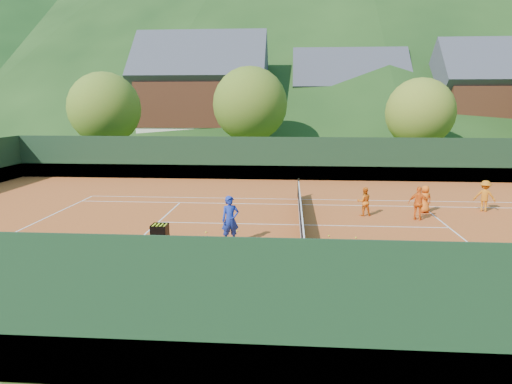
# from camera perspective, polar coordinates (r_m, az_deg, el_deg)

# --- Properties ---
(ground) EXTENTS (400.00, 400.00, 0.00)m
(ground) POSITION_cam_1_polar(r_m,az_deg,el_deg) (20.27, 5.58, -4.17)
(ground) COLOR #2F4D18
(ground) RESTS_ON ground
(clay_court) EXTENTS (40.00, 24.00, 0.02)m
(clay_court) POSITION_cam_1_polar(r_m,az_deg,el_deg) (20.27, 5.58, -4.14)
(clay_court) COLOR #B24E1D
(clay_court) RESTS_ON ground
(coach) EXTENTS (0.79, 0.67, 1.85)m
(coach) POSITION_cam_1_polar(r_m,az_deg,el_deg) (17.36, -3.24, -3.51)
(coach) COLOR #172C9A
(coach) RESTS_ON clay_court
(student_a) EXTENTS (0.75, 0.63, 1.38)m
(student_a) POSITION_cam_1_polar(r_m,az_deg,el_deg) (22.27, 13.36, -1.16)
(student_a) COLOR orange
(student_a) RESTS_ON clay_court
(student_b) EXTENTS (0.99, 0.72, 1.56)m
(student_b) POSITION_cam_1_polar(r_m,az_deg,el_deg) (22.13, 19.66, -1.35)
(student_b) COLOR orange
(student_b) RESTS_ON clay_court
(student_c) EXTENTS (0.74, 0.55, 1.36)m
(student_c) POSITION_cam_1_polar(r_m,az_deg,el_deg) (23.73, 20.37, -0.84)
(student_c) COLOR orange
(student_c) RESTS_ON clay_court
(student_d) EXTENTS (1.14, 0.90, 1.55)m
(student_d) POSITION_cam_1_polar(r_m,az_deg,el_deg) (25.22, 26.68, -0.44)
(student_d) COLOR orange
(student_d) RESTS_ON clay_court
(tennis_ball_0) EXTENTS (0.07, 0.07, 0.07)m
(tennis_ball_0) POSITION_cam_1_polar(r_m,az_deg,el_deg) (15.54, -2.79, -8.70)
(tennis_ball_0) COLOR #D1E225
(tennis_ball_0) RESTS_ON clay_court
(tennis_ball_1) EXTENTS (0.07, 0.07, 0.07)m
(tennis_ball_1) POSITION_cam_1_polar(r_m,az_deg,el_deg) (14.58, 18.67, -10.66)
(tennis_ball_1) COLOR #D1E225
(tennis_ball_1) RESTS_ON clay_court
(tennis_ball_2) EXTENTS (0.07, 0.07, 0.07)m
(tennis_ball_2) POSITION_cam_1_polar(r_m,az_deg,el_deg) (16.38, -0.91, -7.65)
(tennis_ball_2) COLOR #D1E225
(tennis_ball_2) RESTS_ON clay_court
(tennis_ball_3) EXTENTS (0.07, 0.07, 0.07)m
(tennis_ball_3) POSITION_cam_1_polar(r_m,az_deg,el_deg) (16.84, -18.80, -7.73)
(tennis_ball_3) COLOR #D1E225
(tennis_ball_3) RESTS_ON clay_court
(tennis_ball_4) EXTENTS (0.07, 0.07, 0.07)m
(tennis_ball_4) POSITION_cam_1_polar(r_m,az_deg,el_deg) (16.14, 20.84, -8.69)
(tennis_ball_4) COLOR #D1E225
(tennis_ball_4) RESTS_ON clay_court
(tennis_ball_5) EXTENTS (0.07, 0.07, 0.07)m
(tennis_ball_5) POSITION_cam_1_polar(r_m,az_deg,el_deg) (15.22, 25.98, -10.30)
(tennis_ball_5) COLOR #D1E225
(tennis_ball_5) RESTS_ON clay_court
(tennis_ball_6) EXTENTS (0.07, 0.07, 0.07)m
(tennis_ball_6) POSITION_cam_1_polar(r_m,az_deg,el_deg) (18.62, 12.36, -5.59)
(tennis_ball_6) COLOR #D1E225
(tennis_ball_6) RESTS_ON clay_court
(tennis_ball_7) EXTENTS (0.07, 0.07, 0.07)m
(tennis_ball_7) POSITION_cam_1_polar(r_m,az_deg,el_deg) (17.60, 5.47, -6.36)
(tennis_ball_7) COLOR #D1E225
(tennis_ball_7) RESTS_ON clay_court
(tennis_ball_8) EXTENTS (0.07, 0.07, 0.07)m
(tennis_ball_8) POSITION_cam_1_polar(r_m,az_deg,el_deg) (19.12, -2.38, -4.90)
(tennis_ball_8) COLOR #D1E225
(tennis_ball_8) RESTS_ON clay_court
(tennis_ball_9) EXTENTS (0.07, 0.07, 0.07)m
(tennis_ball_9) POSITION_cam_1_polar(r_m,az_deg,el_deg) (14.67, 11.43, -10.14)
(tennis_ball_9) COLOR #D1E225
(tennis_ball_9) RESTS_ON clay_court
(tennis_ball_10) EXTENTS (0.07, 0.07, 0.07)m
(tennis_ball_10) POSITION_cam_1_polar(r_m,az_deg,el_deg) (18.97, -14.95, -5.40)
(tennis_ball_10) COLOR #D1E225
(tennis_ball_10) RESTS_ON clay_court
(tennis_ball_11) EXTENTS (0.07, 0.07, 0.07)m
(tennis_ball_11) POSITION_cam_1_polar(r_m,az_deg,el_deg) (14.04, 25.05, -12.01)
(tennis_ball_11) COLOR #D1E225
(tennis_ball_11) RESTS_ON clay_court
(tennis_ball_12) EXTENTS (0.07, 0.07, 0.07)m
(tennis_ball_12) POSITION_cam_1_polar(r_m,az_deg,el_deg) (18.00, 10.72, -6.11)
(tennis_ball_12) COLOR #D1E225
(tennis_ball_12) RESTS_ON clay_court
(tennis_ball_13) EXTENTS (0.07, 0.07, 0.07)m
(tennis_ball_13) POSITION_cam_1_polar(r_m,az_deg,el_deg) (17.30, -15.49, -7.03)
(tennis_ball_13) COLOR #D1E225
(tennis_ball_13) RESTS_ON clay_court
(tennis_ball_14) EXTENTS (0.07, 0.07, 0.07)m
(tennis_ball_14) POSITION_cam_1_polar(r_m,az_deg,el_deg) (13.03, -19.77, -13.40)
(tennis_ball_14) COLOR #D1E225
(tennis_ball_14) RESTS_ON clay_court
(tennis_ball_15) EXTENTS (0.07, 0.07, 0.07)m
(tennis_ball_15) POSITION_cam_1_polar(r_m,az_deg,el_deg) (13.40, 2.56, -12.03)
(tennis_ball_15) COLOR #D1E225
(tennis_ball_15) RESTS_ON clay_court
(tennis_ball_16) EXTENTS (0.07, 0.07, 0.07)m
(tennis_ball_16) POSITION_cam_1_polar(r_m,az_deg,el_deg) (16.97, -26.33, -8.16)
(tennis_ball_16) COLOR #D1E225
(tennis_ball_16) RESTS_ON clay_court
(tennis_ball_17) EXTENTS (0.07, 0.07, 0.07)m
(tennis_ball_17) POSITION_cam_1_polar(r_m,az_deg,el_deg) (18.67, 9.09, -5.42)
(tennis_ball_17) COLOR #D1E225
(tennis_ball_17) RESTS_ON clay_court
(tennis_ball_18) EXTENTS (0.07, 0.07, 0.07)m
(tennis_ball_18) POSITION_cam_1_polar(r_m,az_deg,el_deg) (15.12, -18.16, -9.84)
(tennis_ball_18) COLOR #D1E225
(tennis_ball_18) RESTS_ON clay_court
(tennis_ball_20) EXTENTS (0.07, 0.07, 0.07)m
(tennis_ball_20) POSITION_cam_1_polar(r_m,az_deg,el_deg) (13.98, 19.09, -11.65)
(tennis_ball_20) COLOR #D1E225
(tennis_ball_20) RESTS_ON clay_court
(tennis_ball_22) EXTENTS (0.07, 0.07, 0.07)m
(tennis_ball_22) POSITION_cam_1_polar(r_m,az_deg,el_deg) (18.58, -2.79, -5.38)
(tennis_ball_22) COLOR #D1E225
(tennis_ball_22) RESTS_ON clay_court
(tennis_ball_23) EXTENTS (0.07, 0.07, 0.07)m
(tennis_ball_23) POSITION_cam_1_polar(r_m,az_deg,el_deg) (17.51, 23.67, -7.36)
(tennis_ball_23) COLOR #D1E225
(tennis_ball_23) RESTS_ON clay_court
(tennis_ball_24) EXTENTS (0.07, 0.07, 0.07)m
(tennis_ball_24) POSITION_cam_1_polar(r_m,az_deg,el_deg) (14.29, -17.62, -11.04)
(tennis_ball_24) COLOR #D1E225
(tennis_ball_24) RESTS_ON clay_court
(tennis_ball_25) EXTENTS (0.07, 0.07, 0.07)m
(tennis_ball_25) POSITION_cam_1_polar(r_m,az_deg,el_deg) (16.47, -14.65, -7.91)
(tennis_ball_25) COLOR #D1E225
(tennis_ball_25) RESTS_ON clay_court
(tennis_ball_26) EXTENTS (0.07, 0.07, 0.07)m
(tennis_ball_26) POSITION_cam_1_polar(r_m,az_deg,el_deg) (15.96, 18.37, -8.75)
(tennis_ball_26) COLOR #D1E225
(tennis_ball_26) RESTS_ON clay_court
(tennis_ball_27) EXTENTS (0.07, 0.07, 0.07)m
(tennis_ball_27) POSITION_cam_1_polar(r_m,az_deg,el_deg) (18.15, 15.48, -6.18)
(tennis_ball_27) COLOR #D1E225
(tennis_ball_27) RESTS_ON clay_court
(tennis_ball_28) EXTENTS (0.07, 0.07, 0.07)m
(tennis_ball_28) POSITION_cam_1_polar(r_m,az_deg,el_deg) (15.72, 8.56, -8.59)
(tennis_ball_28) COLOR #D1E225
(tennis_ball_28) RESTS_ON clay_court
(tennis_ball_29) EXTENTS (0.07, 0.07, 0.07)m
(tennis_ball_29) POSITION_cam_1_polar(r_m,az_deg,el_deg) (19.04, -6.28, -5.02)
(tennis_ball_29) COLOR #D1E225
(tennis_ball_29) RESTS_ON clay_court
(court_lines) EXTENTS (23.83, 11.03, 0.00)m
(court_lines) POSITION_cam_1_polar(r_m,az_deg,el_deg) (20.27, 5.58, -4.11)
(court_lines) COLOR white
(court_lines) RESTS_ON clay_court
(tennis_net) EXTENTS (0.10, 12.07, 1.10)m
(tennis_net) POSITION_cam_1_polar(r_m,az_deg,el_deg) (20.14, 5.60, -2.74)
(tennis_net) COLOR black
(tennis_net) RESTS_ON clay_court
(perimeter_fence) EXTENTS (40.40, 24.24, 3.00)m
(perimeter_fence) POSITION_cam_1_polar(r_m,az_deg,el_deg) (19.98, 5.64, -0.66)
(perimeter_fence) COLOR black
(perimeter_fence) RESTS_ON clay_court
(ball_hopper) EXTENTS (0.57, 0.57, 1.00)m
(ball_hopper) POSITION_cam_1_polar(r_m,az_deg,el_deg) (16.85, -11.95, -4.82)
(ball_hopper) COLOR black
(ball_hopper) RESTS_ON clay_court
(chalet_left) EXTENTS (13.80, 9.93, 12.92)m
(chalet_left) POSITION_cam_1_polar(r_m,az_deg,el_deg) (50.46, -6.69, 11.37)
(chalet_left) COLOR beige
(chalet_left) RESTS_ON ground
(chalet_mid) EXTENTS (12.65, 8.82, 11.45)m
(chalet_mid) POSITION_cam_1_polar(r_m,az_deg,el_deg) (53.95, 11.41, 10.51)
(chalet_mid) COLOR beige
(chalet_mid) RESTS_ON ground
(chalet_right) EXTENTS (11.50, 8.82, 11.91)m
(chalet_right) POSITION_cam_1_polar(r_m,az_deg,el_deg) (53.63, 27.20, 9.81)
(chalet_right) COLOR beige
(chalet_right) RESTS_ON ground
(tree_a) EXTENTS (6.00, 6.00, 7.88)m
(tree_a) POSITION_cam_1_polar(r_m,az_deg,el_deg) (40.63, -18.41, 9.89)
(tree_a) COLOR #3C2718
(tree_a) RESTS_ON ground
(tree_b) EXTENTS (6.40, 6.40, 8.40)m
(tree_b) POSITION_cam_1_polar(r_m,az_deg,el_deg) (39.71, -0.77, 10.90)
(tree_b) COLOR #422A1A
(tree_b) RESTS_ON ground
(tree_c) EXTENTS (5.60, 5.60, 7.35)m
(tree_c) POSITION_cam_1_polar(r_m,az_deg,el_deg) (39.97, 19.80, 9.32)
(tree_c) COLOR #402A19
(tree_c) RESTS_ON ground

